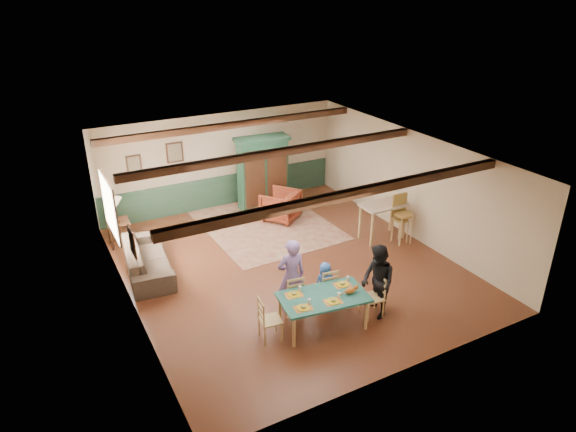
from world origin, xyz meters
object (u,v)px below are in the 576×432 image
armchair (280,205)px  bar_stool_left (403,220)px  dining_chair_far_right (326,286)px  table_lamp (116,210)px  bar_stool_right (400,224)px  dining_chair_far_left (293,293)px  counter_table (382,221)px  dining_chair_end_right (372,297)px  armoire (263,174)px  dining_chair_end_left (270,319)px  cat (350,290)px  sofa (147,259)px  dining_table (323,311)px  person_woman (378,282)px  person_man (291,276)px  person_child (325,283)px  end_table (120,233)px

armchair → bar_stool_left: (2.04, -2.64, 0.21)m
dining_chair_far_right → table_lamp: bearing=-48.2°
bar_stool_left → bar_stool_right: size_ratio=1.21×
dining_chair_far_left → counter_table: bearing=-146.0°
armchair → bar_stool_right: 3.28m
dining_chair_end_right → armoire: (0.41, 5.70, 0.63)m
dining_chair_far_left → armchair: (1.79, 3.95, -0.02)m
dining_chair_end_left → armoire: bearing=-16.7°
cat → sofa: 4.73m
dining_table → bar_stool_left: 4.09m
dining_table → cat: (0.48, -0.16, 0.42)m
person_woman → sofa: size_ratio=0.65×
dining_chair_far_left → armchair: size_ratio=0.94×
dining_chair_far_right → armoire: (0.99, 4.96, 0.63)m
person_man → person_child: size_ratio=1.72×
cat → dining_table: bearing=169.7°
person_child → sofa: size_ratio=0.40×
dining_chair_far_left → end_table: dining_chair_far_left is taller
dining_table → person_man: (-0.26, 0.77, 0.44)m
dining_chair_end_left → table_lamp: size_ratio=1.45×
sofa → counter_table: counter_table is taller
person_woman → armoire: bearing=-175.4°
person_woman → sofa: bearing=-128.9°
dining_chair_end_left → person_man: bearing=-43.2°
dining_chair_far_right → person_woman: 1.06m
person_woman → person_child: bearing=-133.3°
dining_chair_end_right → table_lamp: 6.52m
dining_chair_far_left → dining_chair_end_left: 0.94m
person_child → person_woman: bearing=136.7°
person_woman → armoire: armoire is taller
dining_chair_far_right → counter_table: bearing=-139.1°
table_lamp → counter_table: table_lamp is taller
dining_table → person_child: person_child is taller
person_woman → bar_stool_right: person_woman is taller
dining_table → armoire: size_ratio=0.77×
armoire → counter_table: armoire is taller
person_woman → bar_stool_left: bearing=139.4°
dining_chair_far_right → bar_stool_right: bar_stool_right is taller
person_woman → armchair: size_ratio=1.64×
bar_stool_left → bar_stool_right: bearing=154.2°
table_lamp → sofa: bearing=-80.5°
sofa → bar_stool_right: (5.90, -1.53, 0.18)m
dining_chair_end_right → end_table: (-3.70, 5.35, -0.11)m
armoire → armchair: bearing=-80.3°
dining_chair_end_right → cat: (-0.55, -0.02, 0.33)m
end_table → counter_table: bearing=-25.1°
sofa → end_table: sofa is taller
dining_chair_end_left → dining_chair_end_right: 2.08m
counter_table → dining_chair_end_left: bearing=-151.9°
sofa → table_lamp: 1.77m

